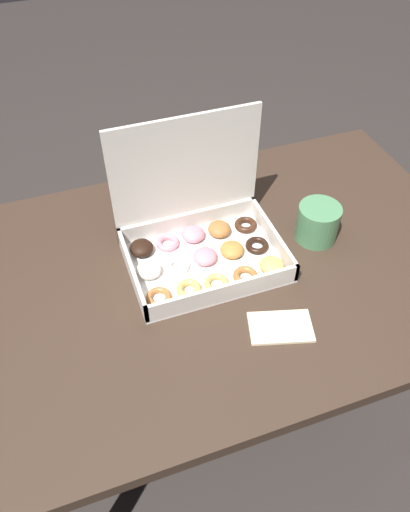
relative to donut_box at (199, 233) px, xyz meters
The scene contains 5 objects.
ground_plane 0.77m from the donut_box, 55.89° to the right, with size 8.00×8.00×0.00m, color #2D2826.
dining_table 0.17m from the donut_box, 55.89° to the right, with size 1.15×0.75×0.71m.
donut_box is the anchor object (origin of this frame).
coffee_mug 0.27m from the donut_box, ahead, with size 0.09×0.09×0.09m.
paper_napkin 0.26m from the donut_box, 72.25° to the right, with size 0.14×0.11×0.01m.
Camera 1 is at (-0.29, -0.68, 1.50)m, focal length 35.00 mm.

